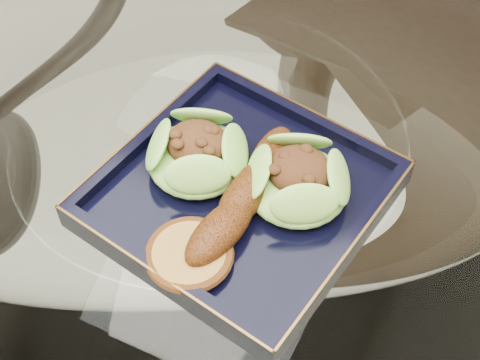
% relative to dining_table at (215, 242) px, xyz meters
% --- Properties ---
extents(dining_table, '(1.13, 1.13, 0.77)m').
position_rel_dining_table_xyz_m(dining_table, '(0.00, 0.00, 0.00)').
color(dining_table, white).
rests_on(dining_table, ground).
extents(dining_chair, '(0.46, 0.46, 0.89)m').
position_rel_dining_table_xyz_m(dining_chair, '(0.09, 0.55, -0.10)').
color(dining_chair, black).
rests_on(dining_chair, ground).
extents(navy_plate, '(0.32, 0.32, 0.02)m').
position_rel_dining_table_xyz_m(navy_plate, '(0.05, -0.04, 0.17)').
color(navy_plate, black).
rests_on(navy_plate, dining_table).
extents(lettuce_wrap_left, '(0.11, 0.11, 0.04)m').
position_rel_dining_table_xyz_m(lettuce_wrap_left, '(-0.00, -0.03, 0.20)').
color(lettuce_wrap_left, '#5EAD32').
rests_on(lettuce_wrap_left, navy_plate).
extents(lettuce_wrap_right, '(0.11, 0.11, 0.04)m').
position_rel_dining_table_xyz_m(lettuce_wrap_right, '(0.11, -0.02, 0.20)').
color(lettuce_wrap_right, '#5FA730').
rests_on(lettuce_wrap_right, navy_plate).
extents(roasted_plantain, '(0.06, 0.20, 0.04)m').
position_rel_dining_table_xyz_m(roasted_plantain, '(0.07, -0.05, 0.20)').
color(roasted_plantain, '#632C0A').
rests_on(roasted_plantain, navy_plate).
extents(crumb_patty, '(0.09, 0.09, 0.01)m').
position_rel_dining_table_xyz_m(crumb_patty, '(0.04, -0.13, 0.19)').
color(crumb_patty, '#AA8038').
rests_on(crumb_patty, navy_plate).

